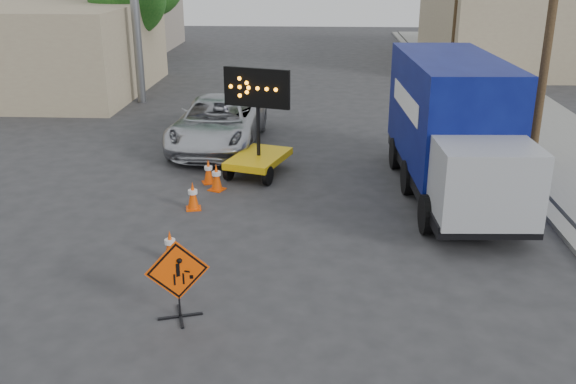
# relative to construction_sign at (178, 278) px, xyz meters

# --- Properties ---
(ground) EXTENTS (100.00, 100.00, 0.00)m
(ground) POSITION_rel_construction_sign_xyz_m (0.99, -0.43, -0.80)
(ground) COLOR #2D2D30
(ground) RESTS_ON ground
(curb_right) EXTENTS (0.40, 60.00, 0.12)m
(curb_right) POSITION_rel_construction_sign_xyz_m (8.19, 14.57, -0.74)
(curb_right) COLOR gray
(curb_right) RESTS_ON ground
(sidewalk_right) EXTENTS (4.00, 60.00, 0.15)m
(sidewalk_right) POSITION_rel_construction_sign_xyz_m (10.49, 14.57, -0.72)
(sidewalk_right) COLOR gray
(sidewalk_right) RESTS_ON ground
(storefront_left_far) EXTENTS (12.00, 10.00, 4.40)m
(storefront_left_far) POSITION_rel_construction_sign_xyz_m (-14.01, 33.57, 1.40)
(storefront_left_far) COLOR gray
(storefront_left_far) RESTS_ON ground
(building_right_far) EXTENTS (10.00, 14.00, 4.60)m
(building_right_far) POSITION_rel_construction_sign_xyz_m (13.99, 29.57, 1.50)
(building_right_far) COLOR tan
(building_right_far) RESTS_ON ground
(utility_pole_near) EXTENTS (1.80, 0.26, 9.00)m
(utility_pole_near) POSITION_rel_construction_sign_xyz_m (8.99, 9.57, 3.89)
(utility_pole_near) COLOR #4C3720
(utility_pole_near) RESTS_ON ground
(construction_sign) EXTENTS (1.08, 0.78, 1.50)m
(construction_sign) POSITION_rel_construction_sign_xyz_m (0.00, 0.00, 0.00)
(construction_sign) COLOR black
(construction_sign) RESTS_ON ground
(arrow_board) EXTENTS (1.93, 2.50, 3.14)m
(arrow_board) POSITION_rel_construction_sign_xyz_m (0.62, 8.01, -0.10)
(arrow_board) COLOR yellow
(arrow_board) RESTS_ON ground
(pickup_truck) EXTENTS (2.87, 5.94, 1.63)m
(pickup_truck) POSITION_rel_construction_sign_xyz_m (-1.03, 10.92, 0.02)
(pickup_truck) COLOR silver
(pickup_truck) RESTS_ON ground
(box_truck) EXTENTS (2.72, 7.68, 3.60)m
(box_truck) POSITION_rel_construction_sign_xyz_m (5.90, 6.65, 0.84)
(box_truck) COLOR black
(box_truck) RESTS_ON ground
(cone_a) EXTENTS (0.42, 0.42, 0.70)m
(cone_a) POSITION_rel_construction_sign_xyz_m (-0.68, 2.24, -0.45)
(cone_a) COLOR #F54905
(cone_a) RESTS_ON ground
(cone_b) EXTENTS (0.45, 0.45, 0.73)m
(cone_b) POSITION_rel_construction_sign_xyz_m (-0.78, 5.18, -0.43)
(cone_b) COLOR #F54905
(cone_b) RESTS_ON ground
(cone_c) EXTENTS (0.51, 0.51, 0.76)m
(cone_c) POSITION_rel_construction_sign_xyz_m (-0.41, 6.61, -0.42)
(cone_c) COLOR #F54905
(cone_c) RESTS_ON ground
(cone_d) EXTENTS (0.47, 0.47, 0.70)m
(cone_d) POSITION_rel_construction_sign_xyz_m (-0.73, 7.18, -0.45)
(cone_d) COLOR #F54905
(cone_d) RESTS_ON ground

